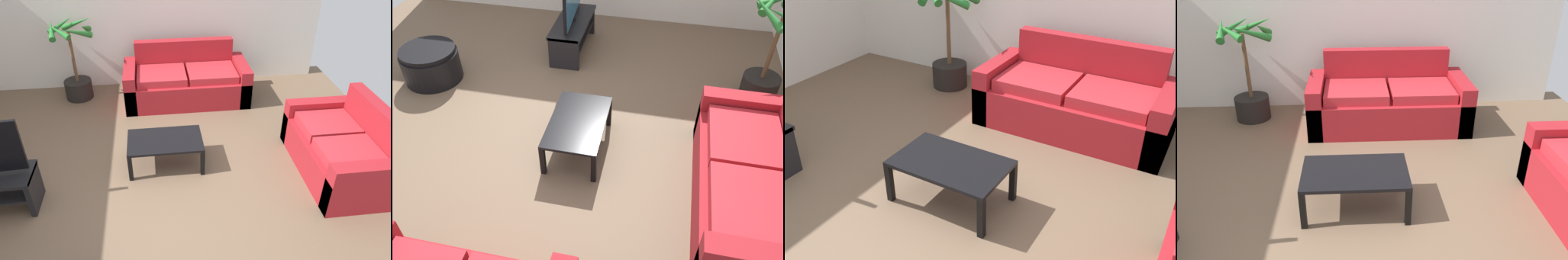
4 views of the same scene
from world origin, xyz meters
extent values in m
plane|color=brown|center=(0.00, 0.00, 0.00)|extent=(6.60, 6.60, 0.00)
cube|color=silver|center=(0.00, 3.00, 1.35)|extent=(6.00, 0.06, 2.70)
cube|color=maroon|center=(0.60, 2.25, 0.21)|extent=(1.97, 0.90, 0.42)
cube|color=maroon|center=(0.60, 2.62, 0.66)|extent=(1.61, 0.16, 0.48)
cube|color=maroon|center=(-0.29, 2.25, 0.31)|extent=(0.18, 0.90, 0.62)
cube|color=maroon|center=(1.50, 2.25, 0.31)|extent=(0.18, 0.90, 0.62)
cube|color=#B8272F|center=(0.20, 2.20, 0.48)|extent=(0.76, 0.66, 0.12)
cube|color=#B8272F|center=(1.00, 2.20, 0.48)|extent=(0.76, 0.66, 0.12)
cube|color=maroon|center=(2.25, 0.20, 0.21)|extent=(0.90, 1.55, 0.42)
cube|color=maroon|center=(2.62, 0.20, 0.66)|extent=(0.16, 1.19, 0.48)
cube|color=maroon|center=(2.25, -0.48, 0.31)|extent=(0.90, 0.18, 0.62)
cube|color=maroon|center=(2.25, 0.88, 0.31)|extent=(0.90, 0.18, 0.62)
cube|color=#B8272F|center=(2.20, -0.09, 0.48)|extent=(0.66, 0.55, 0.12)
cube|color=#B8272F|center=(2.20, 0.50, 0.48)|extent=(0.66, 0.55, 0.12)
cube|color=black|center=(-1.30, 0.04, 0.23)|extent=(0.06, 0.41, 0.45)
cube|color=black|center=(0.17, 0.58, 0.36)|extent=(0.92, 0.57, 0.03)
cube|color=black|center=(-0.27, 0.32, 0.17)|extent=(0.05, 0.05, 0.35)
cube|color=black|center=(0.60, 0.32, 0.17)|extent=(0.05, 0.05, 0.35)
cube|color=black|center=(-0.27, 0.84, 0.17)|extent=(0.05, 0.05, 0.35)
cube|color=black|center=(0.60, 0.84, 0.17)|extent=(0.05, 0.05, 0.35)
cylinder|color=black|center=(-1.17, 2.55, 0.15)|extent=(0.44, 0.44, 0.31)
cylinder|color=brown|center=(-1.17, 2.55, 0.72)|extent=(0.05, 0.05, 0.83)
cone|color=#24722B|center=(-0.91, 2.54, 1.18)|extent=(0.12, 0.53, 0.28)
cone|color=#24722B|center=(-1.07, 2.80, 1.18)|extent=(0.53, 0.29, 0.29)
cone|color=#24722B|center=(-1.30, 2.72, 1.18)|extent=(0.40, 0.35, 0.25)
cone|color=#24722B|center=(-1.39, 2.51, 1.18)|extent=(0.18, 0.48, 0.26)
cone|color=#24722B|center=(-1.26, 2.40, 1.18)|extent=(0.36, 0.28, 0.22)
cone|color=#24722B|center=(-1.02, 2.34, 1.18)|extent=(0.47, 0.38, 0.28)
camera|label=1|loc=(0.08, -3.17, 2.99)|focal=34.09mm
camera|label=2|loc=(3.16, 1.33, 3.04)|focal=36.57mm
camera|label=3|loc=(1.85, -1.83, 2.31)|focal=40.43mm
camera|label=4|loc=(0.16, -2.23, 2.19)|focal=35.49mm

